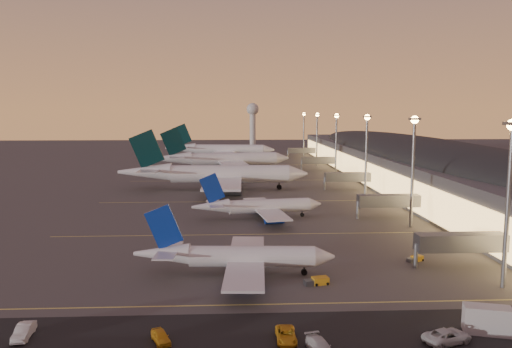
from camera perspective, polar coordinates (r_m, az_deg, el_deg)
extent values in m
plane|color=#413F3C|center=(115.50, 0.10, -6.30)|extent=(700.00, 700.00, 0.00)
cylinder|color=silver|center=(83.51, -0.46, -9.41)|extent=(20.78, 4.70, 3.51)
cone|color=silver|center=(84.16, 7.83, -9.35)|extent=(3.52, 3.70, 3.51)
cone|color=silver|center=(84.97, -10.72, -8.94)|extent=(9.50, 4.04, 3.51)
cube|color=silver|center=(83.71, -1.15, -9.81)|extent=(7.69, 29.84, 0.39)
cylinder|color=navy|center=(90.26, -0.60, -9.31)|extent=(4.80, 2.90, 2.63)
cylinder|color=navy|center=(77.89, -0.79, -12.05)|extent=(4.80, 2.90, 2.63)
cube|color=navy|center=(83.73, -10.48, -5.96)|extent=(6.45, 0.90, 7.61)
cube|color=silver|center=(84.61, -9.97, -8.62)|extent=(3.94, 10.81, 0.25)
cylinder|color=black|center=(84.55, 5.53, -10.97)|extent=(0.30, 0.30, 1.38)
cylinder|color=black|center=(84.61, 5.53, -11.10)|extent=(1.02, 0.67, 0.98)
cylinder|color=black|center=(86.63, -1.54, -10.49)|extent=(0.30, 0.30, 1.38)
cylinder|color=black|center=(86.69, -1.54, -10.61)|extent=(1.02, 0.67, 0.98)
cylinder|color=black|center=(81.97, -1.67, -11.53)|extent=(0.30, 0.30, 1.38)
cylinder|color=black|center=(82.03, -1.67, -11.67)|extent=(1.02, 0.67, 0.98)
cylinder|color=silver|center=(126.27, 1.55, -3.67)|extent=(20.89, 6.68, 3.51)
cone|color=silver|center=(129.51, 6.71, -3.44)|extent=(3.83, 3.98, 3.51)
cone|color=silver|center=(123.66, -5.22, -3.72)|extent=(9.73, 4.92, 3.51)
cube|color=silver|center=(126.17, 1.10, -3.96)|extent=(10.52, 30.10, 0.39)
cylinder|color=navy|center=(132.76, 0.76, -3.91)|extent=(5.00, 3.32, 2.63)
cylinder|color=navy|center=(120.38, 2.10, -5.09)|extent=(5.00, 3.32, 2.63)
cube|color=navy|center=(122.92, -5.03, -1.63)|extent=(6.43, 1.52, 7.61)
cube|color=silver|center=(123.69, -4.71, -3.46)|extent=(4.94, 11.02, 0.25)
cylinder|color=black|center=(128.99, 5.30, -4.57)|extent=(0.32, 0.32, 1.38)
cylinder|color=black|center=(129.03, 5.29, -4.66)|extent=(1.07, 0.76, 0.98)
cylinder|color=black|center=(128.74, 0.57, -4.56)|extent=(0.32, 0.32, 1.38)
cylinder|color=black|center=(128.78, 0.57, -4.65)|extent=(1.07, 0.76, 0.98)
cylinder|color=black|center=(124.05, 1.05, -5.02)|extent=(0.32, 0.32, 1.38)
cylinder|color=black|center=(124.10, 1.05, -5.11)|extent=(1.07, 0.76, 0.98)
cylinder|color=silver|center=(171.10, -2.97, 0.01)|extent=(40.30, 7.03, 6.07)
cone|color=silver|center=(172.05, 4.82, 0.03)|extent=(6.62, 6.23, 6.07)
cone|color=silver|center=(174.26, -12.60, 0.23)|extent=(18.28, 6.51, 6.07)
cube|color=silver|center=(171.30, -3.62, -0.35)|extent=(13.07, 58.98, 0.67)
cylinder|color=#56595E|center=(184.33, -3.06, -0.44)|extent=(9.18, 4.77, 4.56)
cylinder|color=#56595E|center=(158.78, -3.32, -1.70)|extent=(9.18, 4.77, 4.56)
cube|color=black|center=(173.32, -12.38, 2.80)|extent=(12.00, 1.20, 13.48)
cube|color=silver|center=(173.74, -11.90, 0.53)|extent=(6.98, 21.29, 0.43)
cylinder|color=black|center=(172.06, 2.66, -1.38)|extent=(0.50, 0.50, 2.43)
cylinder|color=black|center=(172.11, 2.66, -1.50)|extent=(1.73, 1.10, 1.70)
cylinder|color=black|center=(176.01, -3.98, -1.19)|extent=(0.50, 0.50, 2.43)
cylinder|color=black|center=(176.06, -3.98, -1.31)|extent=(1.73, 1.10, 1.70)
cylinder|color=black|center=(167.61, -4.11, -1.62)|extent=(0.50, 0.50, 2.43)
cylinder|color=black|center=(167.67, -4.11, -1.74)|extent=(1.73, 1.10, 1.70)
cylinder|color=silver|center=(226.04, -2.53, 1.73)|extent=(38.85, 10.97, 5.81)
cone|color=silver|center=(230.21, 2.97, 1.82)|extent=(6.93, 6.60, 5.81)
cone|color=silver|center=(223.79, -9.62, 1.76)|extent=(17.98, 8.11, 5.81)
cube|color=silver|center=(225.89, -3.00, 1.46)|extent=(18.68, 57.15, 0.64)
cylinder|color=#56595E|center=(238.43, -3.09, 1.29)|extent=(9.19, 5.49, 4.36)
cylinder|color=#56595E|center=(214.11, -2.23, 0.62)|extent=(9.19, 5.49, 4.36)
cube|color=black|center=(223.22, -9.44, 3.68)|extent=(11.47, 2.42, 12.89)
cube|color=silver|center=(223.75, -9.09, 2.00)|extent=(8.89, 20.87, 0.41)
cylinder|color=black|center=(229.27, 1.47, 0.79)|extent=(0.52, 0.52, 2.32)
cylinder|color=black|center=(229.31, 1.47, 0.70)|extent=(1.75, 1.23, 1.63)
cylinder|color=black|center=(230.07, -3.43, 0.80)|extent=(0.52, 0.52, 2.32)
cylinder|color=black|center=(230.11, -3.43, 0.71)|extent=(1.75, 1.23, 1.63)
cylinder|color=black|center=(222.05, -3.17, 0.57)|extent=(0.52, 0.52, 2.32)
cylinder|color=black|center=(222.09, -3.17, 0.48)|extent=(1.75, 1.23, 1.63)
cylinder|color=silver|center=(280.36, -3.07, 2.80)|extent=(38.58, 10.00, 5.77)
cone|color=silver|center=(278.66, 1.47, 2.78)|extent=(6.76, 6.42, 5.77)
cone|color=silver|center=(284.86, -8.62, 2.94)|extent=(17.78, 7.66, 5.77)
cube|color=silver|center=(280.67, -3.44, 2.59)|extent=(17.25, 56.69, 0.63)
cylinder|color=#56595E|center=(292.83, -2.91, 2.41)|extent=(9.05, 5.27, 4.33)
cylinder|color=#56595E|center=(268.55, -3.50, 1.96)|extent=(9.05, 5.27, 4.33)
cube|color=black|center=(284.22, -8.48, 4.44)|extent=(11.41, 2.13, 12.81)
cube|color=silver|center=(284.37, -8.21, 3.12)|extent=(8.36, 20.65, 0.40)
cylinder|color=black|center=(279.30, 0.21, 1.96)|extent=(0.51, 0.51, 2.31)
cylinder|color=black|center=(279.33, 0.21, 1.89)|extent=(1.72, 1.18, 1.62)
cylinder|color=black|center=(285.08, -3.59, 2.05)|extent=(0.51, 0.51, 2.31)
cylinder|color=black|center=(285.11, -3.58, 1.98)|extent=(1.72, 1.18, 1.62)
cylinder|color=black|center=(277.09, -3.79, 1.90)|extent=(0.51, 0.51, 2.31)
cylinder|color=black|center=(277.13, -3.79, 1.83)|extent=(1.72, 1.18, 1.62)
cube|color=#46474B|center=(197.76, 17.24, 0.83)|extent=(40.00, 255.00, 12.00)
ellipsoid|color=black|center=(197.21, 17.30, 2.56)|extent=(39.00, 253.00, 10.92)
cube|color=#FEC56C|center=(191.91, 11.55, 0.52)|extent=(0.40, 244.80, 8.00)
cube|color=#56595E|center=(93.96, 22.46, -7.21)|extent=(16.00, 3.20, 3.00)
cylinder|color=slate|center=(91.48, 17.79, -8.88)|extent=(0.70, 0.70, 4.40)
cube|color=#56595E|center=(130.38, 14.98, -2.96)|extent=(16.00, 3.20, 3.00)
cylinder|color=slate|center=(128.60, 11.55, -4.04)|extent=(0.70, 0.70, 4.40)
cube|color=#56595E|center=(173.25, 10.47, -0.34)|extent=(16.00, 3.20, 3.00)
cylinder|color=slate|center=(171.91, 7.85, -1.11)|extent=(0.70, 0.70, 4.40)
cube|color=#56595E|center=(228.73, 7.21, 1.56)|extent=(16.00, 3.20, 3.00)
cylinder|color=slate|center=(227.72, 5.22, 0.98)|extent=(0.70, 0.70, 4.40)
cube|color=#56595E|center=(283.82, 5.26, 2.69)|extent=(16.00, 3.20, 3.00)
cylinder|color=slate|center=(283.01, 3.65, 2.23)|extent=(0.70, 0.70, 4.40)
cylinder|color=slate|center=(84.56, 26.83, -3.47)|extent=(0.70, 0.70, 25.00)
cylinder|color=slate|center=(120.50, 17.46, -0.02)|extent=(0.70, 0.70, 25.00)
cube|color=slate|center=(119.63, 17.69, 6.02)|extent=(2.20, 2.20, 0.50)
sphere|color=#FFBC5E|center=(119.63, 17.69, 5.93)|extent=(1.80, 1.80, 1.80)
cylinder|color=slate|center=(158.40, 12.48, 1.82)|extent=(0.70, 0.70, 25.00)
cube|color=slate|center=(157.73, 12.60, 6.42)|extent=(2.20, 2.20, 0.50)
sphere|color=#FFBC5E|center=(157.74, 12.60, 6.34)|extent=(1.80, 1.80, 1.80)
cylinder|color=slate|center=(202.01, 9.13, 3.05)|extent=(0.70, 0.70, 25.00)
cube|color=slate|center=(201.48, 9.20, 6.65)|extent=(2.20, 2.20, 0.50)
sphere|color=#FFBC5E|center=(201.49, 9.20, 6.59)|extent=(1.80, 1.80, 1.80)
cylinder|color=slate|center=(246.12, 6.98, 3.83)|extent=(0.70, 0.70, 25.00)
cube|color=slate|center=(245.69, 7.02, 6.79)|extent=(2.20, 2.20, 0.50)
sphere|color=#FFBC5E|center=(245.69, 7.02, 6.74)|extent=(1.80, 1.80, 1.80)
cylinder|color=slate|center=(290.50, 5.47, 4.37)|extent=(0.70, 0.70, 25.00)
cube|color=slate|center=(290.13, 5.51, 6.88)|extent=(2.20, 2.20, 0.50)
sphere|color=#FFBC5E|center=(290.14, 5.50, 6.84)|extent=(1.80, 1.80, 1.80)
cylinder|color=silver|center=(372.72, -0.38, 5.12)|extent=(4.40, 4.40, 26.00)
sphere|color=silver|center=(372.45, -0.38, 7.43)|extent=(9.00, 9.00, 9.00)
cube|color=black|center=(62.60, 2.81, -18.41)|extent=(260.00, 16.00, 0.01)
cube|color=#D8C659|center=(72.62, 1.94, -14.65)|extent=(90.00, 0.36, 0.00)
cube|color=#D8C659|center=(110.65, 0.23, -6.90)|extent=(90.00, 0.36, 0.00)
cube|color=#D8C659|center=(149.71, -0.58, -3.15)|extent=(90.00, 0.36, 0.00)
cube|color=#D8C659|center=(194.11, -1.09, -0.74)|extent=(90.00, 0.36, 0.00)
cube|color=#D8C659|center=(248.67, -1.47, 1.03)|extent=(90.00, 0.36, 0.00)
cube|color=gold|center=(80.72, 7.36, -11.99)|extent=(2.78, 2.06, 1.15)
cube|color=#56595E|center=(80.10, 6.09, -12.24)|extent=(1.71, 1.63, 0.83)
cylinder|color=black|center=(81.85, 7.76, -11.97)|extent=(0.49, 0.28, 0.46)
cylinder|color=black|center=(80.50, 8.20, -12.31)|extent=(0.49, 0.28, 0.46)
cylinder|color=black|center=(81.18, 6.51, -12.12)|extent=(0.49, 0.28, 0.46)
cylinder|color=black|center=(79.81, 6.93, -12.47)|extent=(0.49, 0.28, 0.46)
cube|color=gold|center=(96.29, 17.93, -9.15)|extent=(2.43, 2.09, 0.95)
cube|color=#56595E|center=(95.22, 17.29, -9.39)|extent=(1.58, 1.55, 0.69)
cylinder|color=black|center=(97.34, 17.95, -9.14)|extent=(0.41, 0.31, 0.38)
cylinder|color=black|center=(96.52, 18.52, -9.31)|extent=(0.41, 0.31, 0.38)
cylinder|color=black|center=(96.23, 17.32, -9.31)|extent=(0.41, 0.31, 0.38)
cylinder|color=black|center=(95.40, 17.90, -9.48)|extent=(0.41, 0.31, 0.38)
cube|color=silver|center=(69.52, 24.91, -14.88)|extent=(5.93, 3.84, 3.39)
cube|color=#56595E|center=(70.33, 26.85, -15.43)|extent=(2.34, 2.61, 1.79)
imported|color=silver|center=(68.65, -25.01, -15.98)|extent=(2.06, 4.96, 1.60)
imported|color=gold|center=(62.71, -10.84, -17.78)|extent=(3.15, 4.45, 1.41)
imported|color=silver|center=(59.70, 7.36, -19.00)|extent=(3.32, 5.56, 1.51)
imported|color=gold|center=(62.14, 3.46, -17.90)|extent=(2.41, 5.09, 1.40)
imported|color=silver|center=(65.47, 21.02, -16.91)|extent=(6.54, 4.64, 1.66)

